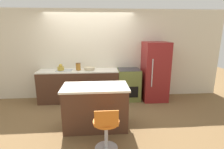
# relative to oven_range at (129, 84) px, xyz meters

# --- Properties ---
(ground_plane) EXTENTS (14.00, 14.00, 0.00)m
(ground_plane) POSITION_rel_oven_range_xyz_m (-1.11, -0.31, -0.46)
(ground_plane) COLOR brown
(wall_back) EXTENTS (8.00, 0.06, 2.60)m
(wall_back) POSITION_rel_oven_range_xyz_m (-1.11, 0.32, 0.84)
(wall_back) COLOR beige
(wall_back) RESTS_ON ground_plane
(back_counter) EXTENTS (2.24, 0.58, 0.92)m
(back_counter) POSITION_rel_oven_range_xyz_m (-1.45, 0.00, -0.00)
(back_counter) COLOR #4C2D1E
(back_counter) RESTS_ON ground_plane
(kitchen_island) EXTENTS (1.33, 0.71, 0.91)m
(kitchen_island) POSITION_rel_oven_range_xyz_m (-0.95, -1.50, -0.00)
(kitchen_island) COLOR #4C2D1E
(kitchen_island) RESTS_ON ground_plane
(oven_range) EXTENTS (0.64, 0.59, 0.92)m
(oven_range) POSITION_rel_oven_range_xyz_m (0.00, 0.00, 0.00)
(oven_range) COLOR olive
(oven_range) RESTS_ON ground_plane
(refrigerator) EXTENTS (0.69, 0.72, 1.69)m
(refrigerator) POSITION_rel_oven_range_xyz_m (0.75, -0.05, 0.39)
(refrigerator) COLOR maroon
(refrigerator) RESTS_ON ground_plane
(stool_chair) EXTENTS (0.44, 0.44, 0.81)m
(stool_chair) POSITION_rel_oven_range_xyz_m (-0.76, -2.28, -0.07)
(stool_chair) COLOR #B7B7BC
(stool_chair) RESTS_ON ground_plane
(kettle) EXTENTS (0.18, 0.18, 0.19)m
(kettle) POSITION_rel_oven_range_xyz_m (-1.93, -0.01, 0.53)
(kettle) COLOR #B29333
(kettle) RESTS_ON back_counter
(mixing_bowl) EXTENTS (0.30, 0.30, 0.08)m
(mixing_bowl) POSITION_rel_oven_range_xyz_m (-1.13, -0.01, 0.50)
(mixing_bowl) COLOR #C1B28E
(mixing_bowl) RESTS_ON back_counter
(canister_jar) EXTENTS (0.14, 0.14, 0.20)m
(canister_jar) POSITION_rel_oven_range_xyz_m (-1.44, -0.01, 0.56)
(canister_jar) COLOR #9E6623
(canister_jar) RESTS_ON back_counter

